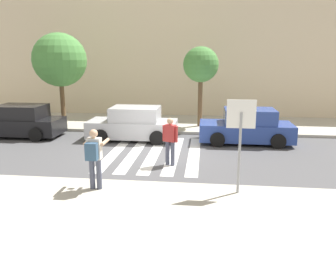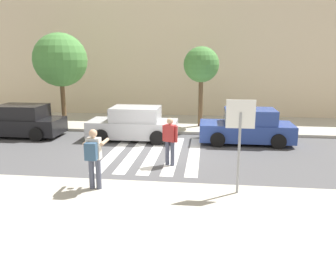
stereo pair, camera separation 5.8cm
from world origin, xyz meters
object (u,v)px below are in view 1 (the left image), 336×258
(photographer_with_backpack, at_px, (94,154))
(parked_car_black, at_px, (20,122))
(pedestrian_crossing, at_px, (170,139))
(street_tree_west, at_px, (60,60))
(parked_car_blue, at_px, (247,127))
(stop_sign, at_px, (241,126))
(parked_car_silver, at_px, (133,124))
(street_tree_center, at_px, (201,65))

(photographer_with_backpack, relative_size, parked_car_black, 0.42)
(pedestrian_crossing, relative_size, street_tree_west, 0.35)
(parked_car_black, height_order, parked_car_blue, same)
(parked_car_black, bearing_deg, pedestrian_crossing, -24.53)
(stop_sign, bearing_deg, parked_car_silver, 125.17)
(photographer_with_backpack, distance_m, parked_car_blue, 7.95)
(photographer_with_backpack, height_order, parked_car_blue, photographer_with_backpack)
(stop_sign, xyz_separation_m, parked_car_silver, (-4.26, 6.04, -1.29))
(stop_sign, xyz_separation_m, street_tree_west, (-8.60, 8.16, 1.62))
(parked_car_black, bearing_deg, street_tree_center, 18.12)
(parked_car_silver, bearing_deg, street_tree_center, 43.02)
(stop_sign, relative_size, street_tree_center, 0.61)
(stop_sign, relative_size, pedestrian_crossing, 1.49)
(pedestrian_crossing, height_order, parked_car_black, pedestrian_crossing)
(photographer_with_backpack, height_order, street_tree_west, street_tree_west)
(photographer_with_backpack, xyz_separation_m, parked_car_silver, (-0.28, 6.25, -0.44))
(street_tree_west, bearing_deg, street_tree_center, 5.49)
(parked_car_blue, bearing_deg, street_tree_west, 167.45)
(parked_car_black, xyz_separation_m, street_tree_west, (1.27, 2.12, 2.91))
(stop_sign, height_order, street_tree_west, street_tree_west)
(parked_car_black, height_order, street_tree_center, street_tree_center)
(stop_sign, distance_m, parked_car_silver, 7.50)
(parked_car_blue, height_order, street_tree_west, street_tree_west)
(street_tree_west, distance_m, street_tree_center, 7.41)
(parked_car_silver, relative_size, street_tree_west, 0.83)
(pedestrian_crossing, bearing_deg, street_tree_west, 138.82)
(photographer_with_backpack, distance_m, street_tree_center, 9.74)
(parked_car_silver, height_order, street_tree_center, street_tree_center)
(parked_car_black, xyz_separation_m, parked_car_silver, (5.61, 0.00, 0.00))
(stop_sign, distance_m, parked_car_blue, 6.24)
(stop_sign, xyz_separation_m, pedestrian_crossing, (-2.15, 2.52, -1.04))
(pedestrian_crossing, bearing_deg, parked_car_black, 155.47)
(street_tree_west, xyz_separation_m, street_tree_center, (7.37, 0.71, -0.26))
(parked_car_silver, bearing_deg, photographer_with_backpack, -87.41)
(pedestrian_crossing, bearing_deg, parked_car_blue, 48.87)
(parked_car_black, distance_m, street_tree_west, 3.82)
(parked_car_silver, bearing_deg, stop_sign, -54.83)
(photographer_with_backpack, distance_m, pedestrian_crossing, 3.29)
(pedestrian_crossing, relative_size, parked_car_blue, 0.42)
(parked_car_blue, xyz_separation_m, street_tree_west, (-9.52, 2.12, 2.91))
(street_tree_center, bearing_deg, street_tree_west, -174.51)
(parked_car_black, bearing_deg, parked_car_silver, 0.00)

